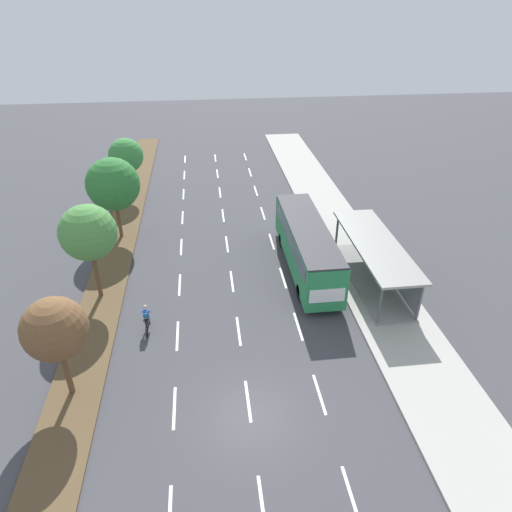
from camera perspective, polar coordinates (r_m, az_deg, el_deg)
ground_plane at (r=22.32m, az=-0.71°, el=-19.51°), size 140.00×140.00×0.00m
median_strip at (r=38.89m, az=-16.29°, el=3.19°), size 2.60×52.00×0.12m
sidewalk_right at (r=39.74m, az=9.49°, el=4.67°), size 4.50×52.00×0.15m
lane_divider_left at (r=35.39m, az=-9.31°, el=1.16°), size 0.14×44.29×0.01m
lane_divider_center at (r=35.36m, az=-3.65°, el=1.50°), size 0.14×44.29×0.01m
lane_divider_right at (r=35.68m, az=1.97°, el=1.83°), size 0.14×44.29×0.01m
bus_shelter at (r=30.87m, az=14.97°, el=-0.22°), size 2.90×9.95×2.86m
bus at (r=31.34m, az=6.36°, el=1.62°), size 2.54×11.29×3.37m
cyclist at (r=26.99m, az=-13.49°, el=-7.69°), size 0.46×1.82×1.71m
median_tree_nearest at (r=22.40m, az=-23.81°, el=-8.38°), size 2.95×2.95×5.37m
median_tree_second at (r=28.73m, az=-20.22°, el=2.73°), size 3.39×3.39×6.21m
median_tree_third at (r=36.03m, az=-17.42°, el=8.53°), size 3.97×3.97×6.34m
median_tree_fourth at (r=43.77m, az=-15.93°, el=11.95°), size 3.10×3.10×5.47m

